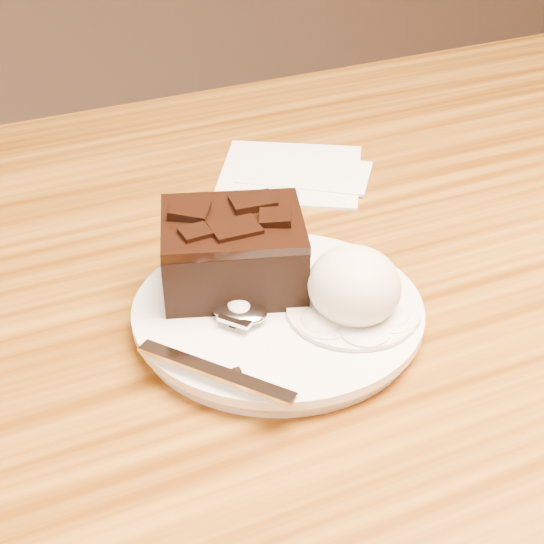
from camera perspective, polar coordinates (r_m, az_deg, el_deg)
name	(u,v)px	position (r m, az deg, el deg)	size (l,w,h in m)	color
plate	(278,316)	(0.63, 0.39, -2.86)	(0.21, 0.21, 0.02)	white
brownie	(233,255)	(0.64, -2.55, 1.14)	(0.10, 0.09, 0.05)	black
ice_cream_scoop	(354,286)	(0.61, 5.38, -0.90)	(0.06, 0.07, 0.05)	silver
melt_puddle	(353,311)	(0.62, 5.28, -2.55)	(0.09, 0.09, 0.00)	white
spoon	(239,313)	(0.61, -2.16, -2.66)	(0.03, 0.17, 0.01)	silver
napkin	(290,172)	(0.84, 1.21, 6.54)	(0.13, 0.13, 0.01)	white
crumb_a	(234,324)	(0.60, -2.49, -3.40)	(0.01, 0.01, 0.00)	black
crumb_b	(237,371)	(0.56, -2.31, -6.48)	(0.01, 0.01, 0.00)	black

